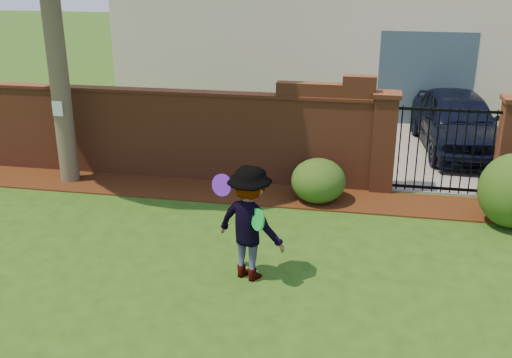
% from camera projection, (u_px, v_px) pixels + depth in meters
% --- Properties ---
extents(ground, '(80.00, 80.00, 0.01)m').
position_uv_depth(ground, '(200.00, 286.00, 7.99)').
color(ground, '#264B12').
rests_on(ground, ground).
extents(mulch_bed, '(11.10, 1.08, 0.03)m').
position_uv_depth(mulch_bed, '(200.00, 190.00, 11.22)').
color(mulch_bed, '#361909').
rests_on(mulch_bed, ground).
extents(brick_wall, '(8.70, 0.31, 2.16)m').
position_uv_depth(brick_wall, '(155.00, 131.00, 11.70)').
color(brick_wall, brown).
rests_on(brick_wall, ground).
extents(pillar_left, '(0.50, 0.50, 1.88)m').
position_uv_depth(pillar_left, '(384.00, 142.00, 10.92)').
color(pillar_left, brown).
rests_on(pillar_left, ground).
extents(pillar_right, '(0.50, 0.50, 1.88)m').
position_uv_depth(pillar_right, '(510.00, 149.00, 10.54)').
color(pillar_right, brown).
rests_on(pillar_right, ground).
extents(iron_gate, '(1.78, 0.03, 1.60)m').
position_uv_depth(iron_gate, '(445.00, 151.00, 10.77)').
color(iron_gate, black).
rests_on(iron_gate, ground).
extents(driveway, '(3.20, 8.00, 0.01)m').
position_uv_depth(driveway, '(424.00, 135.00, 14.75)').
color(driveway, gray).
rests_on(driveway, ground).
extents(car, '(1.99, 4.13, 1.36)m').
position_uv_depth(car, '(460.00, 124.00, 13.17)').
color(car, black).
rests_on(car, ground).
extents(paper_notice, '(0.20, 0.01, 0.28)m').
position_uv_depth(paper_notice, '(57.00, 109.00, 11.05)').
color(paper_notice, white).
rests_on(paper_notice, tree).
extents(shrub_left, '(0.97, 0.97, 0.80)m').
position_uv_depth(shrub_left, '(318.00, 181.00, 10.60)').
color(shrub_left, '#1D4514').
rests_on(shrub_left, ground).
extents(man, '(1.19, 0.98, 1.61)m').
position_uv_depth(man, '(248.00, 224.00, 7.93)').
color(man, gray).
rests_on(man, ground).
extents(frisbee_purple, '(0.31, 0.18, 0.30)m').
position_uv_depth(frisbee_purple, '(222.00, 185.00, 7.84)').
color(frisbee_purple, '#5F1EBD').
rests_on(frisbee_purple, man).
extents(frisbee_green, '(0.25, 0.26, 0.29)m').
position_uv_depth(frisbee_green, '(258.00, 220.00, 7.63)').
color(frisbee_green, green).
rests_on(frisbee_green, man).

